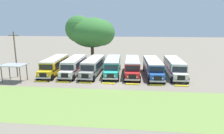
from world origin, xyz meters
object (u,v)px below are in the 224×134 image
(parked_bus_slot_1, at_px, (74,65))
(broad_shade_tree, at_px, (92,32))
(parked_bus_slot_2, at_px, (93,65))
(parked_bus_slot_6, at_px, (174,67))
(parked_bus_slot_0, at_px, (55,65))
(parked_bus_slot_5, at_px, (153,67))
(parked_bus_slot_4, at_px, (132,66))
(utility_pole, at_px, (15,53))
(waiting_shelter, at_px, (14,66))
(parked_bus_slot_3, at_px, (113,65))

(parked_bus_slot_1, relative_size, broad_shade_tree, 0.94)
(parked_bus_slot_2, relative_size, parked_bus_slot_6, 1.00)
(broad_shade_tree, bearing_deg, parked_bus_slot_0, -108.11)
(parked_bus_slot_5, bearing_deg, parked_bus_slot_4, -99.70)
(parked_bus_slot_4, bearing_deg, broad_shade_tree, -142.61)
(utility_pole, relative_size, waiting_shelter, 2.13)
(broad_shade_tree, bearing_deg, utility_pole, -120.85)
(parked_bus_slot_3, bearing_deg, parked_bus_slot_2, -82.86)
(parked_bus_slot_5, distance_m, parked_bus_slot_6, 3.87)
(parked_bus_slot_6, distance_m, broad_shade_tree, 22.02)
(parked_bus_slot_3, distance_m, utility_pole, 16.81)
(parked_bus_slot_0, bearing_deg, parked_bus_slot_1, 89.43)
(parked_bus_slot_2, distance_m, parked_bus_slot_6, 14.44)
(parked_bus_slot_3, bearing_deg, waiting_shelter, -68.08)
(parked_bus_slot_5, bearing_deg, parked_bus_slot_0, -92.37)
(parked_bus_slot_3, height_order, broad_shade_tree, broad_shade_tree)
(parked_bus_slot_2, bearing_deg, parked_bus_slot_5, 91.40)
(parked_bus_slot_5, bearing_deg, parked_bus_slot_1, -92.93)
(parked_bus_slot_0, relative_size, parked_bus_slot_4, 1.00)
(parked_bus_slot_0, distance_m, broad_shade_tree, 14.78)
(parked_bus_slot_0, distance_m, parked_bus_slot_4, 14.22)
(parked_bus_slot_3, distance_m, parked_bus_slot_6, 10.97)
(parked_bus_slot_4, height_order, parked_bus_slot_5, same)
(parked_bus_slot_2, bearing_deg, parked_bus_slot_1, -88.96)
(parked_bus_slot_6, relative_size, waiting_shelter, 3.01)
(parked_bus_slot_3, xyz_separation_m, parked_bus_slot_5, (7.15, -0.65, 0.00))
(parked_bus_slot_1, height_order, parked_bus_slot_2, same)
(parked_bus_slot_1, height_order, parked_bus_slot_6, same)
(parked_bus_slot_2, bearing_deg, parked_bus_slot_4, 94.94)
(parked_bus_slot_3, height_order, parked_bus_slot_4, same)
(waiting_shelter, bearing_deg, parked_bus_slot_2, 28.19)
(parked_bus_slot_3, relative_size, broad_shade_tree, 0.95)
(parked_bus_slot_6, relative_size, utility_pole, 1.41)
(parked_bus_slot_6, height_order, utility_pole, utility_pole)
(parked_bus_slot_0, distance_m, utility_pole, 6.86)
(broad_shade_tree, distance_m, waiting_shelter, 21.41)
(parked_bus_slot_5, bearing_deg, broad_shade_tree, -136.44)
(parked_bus_slot_5, bearing_deg, utility_pole, -84.40)
(parked_bus_slot_2, xyz_separation_m, utility_pole, (-12.69, -3.36, 2.51))
(parked_bus_slot_4, distance_m, parked_bus_slot_5, 3.62)
(parked_bus_slot_5, relative_size, utility_pole, 1.42)
(broad_shade_tree, bearing_deg, parked_bus_slot_1, -92.89)
(parked_bus_slot_3, bearing_deg, utility_pole, -78.62)
(parked_bus_slot_6, distance_m, waiting_shelter, 26.72)
(utility_pole, bearing_deg, broad_shade_tree, 59.15)
(parked_bus_slot_1, bearing_deg, parked_bus_slot_2, 88.01)
(parked_bus_slot_3, height_order, utility_pole, utility_pole)
(parked_bus_slot_4, xyz_separation_m, parked_bus_slot_6, (7.42, 0.17, 0.00))
(parked_bus_slot_1, xyz_separation_m, utility_pole, (-9.11, -3.41, 2.51))
(parked_bus_slot_2, distance_m, utility_pole, 13.36)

